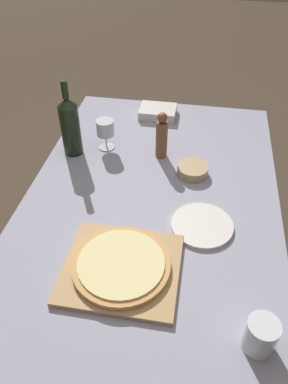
{
  "coord_description": "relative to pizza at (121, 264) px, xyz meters",
  "views": [
    {
      "loc": [
        0.16,
        -1.07,
        1.75
      ],
      "look_at": [
        -0.02,
        -0.03,
        0.81
      ],
      "focal_mm": 35.0,
      "sensor_mm": 36.0,
      "label": 1
    }
  ],
  "objects": [
    {
      "name": "ground_plane",
      "position": [
        0.04,
        0.35,
        -0.78
      ],
      "size": [
        12.0,
        12.0,
        0.0
      ],
      "primitive_type": "plane",
      "color": "#4C3D2D"
    },
    {
      "name": "dining_table",
      "position": [
        0.04,
        0.35,
        -0.11
      ],
      "size": [
        1.0,
        1.59,
        0.75
      ],
      "color": "#9393A8",
      "rests_on": "ground_plane"
    },
    {
      "name": "cutting_board",
      "position": [
        0.0,
        0.0,
        -0.02
      ],
      "size": [
        0.37,
        0.34,
        0.02
      ],
      "color": "tan",
      "rests_on": "dining_table"
    },
    {
      "name": "pizza",
      "position": [
        0.0,
        0.0,
        0.0
      ],
      "size": [
        0.32,
        0.32,
        0.02
      ],
      "color": "tan",
      "rests_on": "cutting_board"
    },
    {
      "name": "wine_bottle",
      "position": [
        -0.36,
        0.61,
        0.11
      ],
      "size": [
        0.08,
        0.08,
        0.35
      ],
      "color": "black",
      "rests_on": "dining_table"
    },
    {
      "name": "pepper_mill",
      "position": [
        0.04,
        0.65,
        0.07
      ],
      "size": [
        0.05,
        0.05,
        0.22
      ],
      "color": "brown",
      "rests_on": "dining_table"
    },
    {
      "name": "wine_glass",
      "position": [
        -0.22,
        0.67,
        0.07
      ],
      "size": [
        0.08,
        0.08,
        0.14
      ],
      "color": "silver",
      "rests_on": "dining_table"
    },
    {
      "name": "small_bowl",
      "position": [
        0.19,
        0.54,
        -0.01
      ],
      "size": [
        0.13,
        0.13,
        0.04
      ],
      "color": "tan",
      "rests_on": "dining_table"
    },
    {
      "name": "drinking_tumbler",
      "position": [
        0.42,
        -0.18,
        0.02
      ],
      "size": [
        0.09,
        0.09,
        0.11
      ],
      "color": "silver",
      "rests_on": "dining_table"
    },
    {
      "name": "dinner_plate",
      "position": [
        0.25,
        0.24,
        -0.02
      ],
      "size": [
        0.23,
        0.23,
        0.01
      ],
      "color": "silver",
      "rests_on": "dining_table"
    },
    {
      "name": "food_container",
      "position": [
        -0.03,
        1.0,
        -0.01
      ],
      "size": [
        0.19,
        0.14,
        0.05
      ],
      "color": "beige",
      "rests_on": "dining_table"
    }
  ]
}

